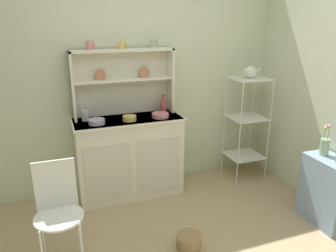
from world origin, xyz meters
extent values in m
cube|color=beige|center=(0.00, 1.62, 1.25)|extent=(3.84, 0.05, 2.50)
cube|color=silver|center=(-0.17, 1.37, 0.43)|extent=(1.09, 0.42, 0.86)
cube|color=beige|center=(-0.43, 1.16, 0.39)|extent=(0.46, 0.01, 0.60)
cube|color=beige|center=(0.10, 1.16, 0.39)|extent=(0.46, 0.01, 0.60)
cube|color=white|center=(-0.17, 1.37, 0.85)|extent=(1.12, 0.45, 0.02)
cube|color=silver|center=(-0.17, 1.57, 1.21)|extent=(1.05, 0.02, 0.69)
cube|color=silver|center=(-0.68, 1.49, 1.21)|extent=(0.02, 0.18, 0.69)
cube|color=silver|center=(0.35, 1.49, 1.21)|extent=(0.02, 0.18, 0.69)
cube|color=silver|center=(-0.17, 1.49, 1.24)|extent=(1.01, 0.16, 0.02)
cube|color=silver|center=(-0.17, 1.49, 1.54)|extent=(1.05, 0.18, 0.02)
cylinder|color=#C67556|center=(-0.40, 1.53, 1.30)|extent=(0.11, 0.03, 0.11)
cylinder|color=#C67556|center=(0.06, 1.53, 1.30)|extent=(0.11, 0.03, 0.11)
cylinder|color=silver|center=(1.03, 1.13, 0.61)|extent=(0.01, 0.01, 1.21)
cylinder|color=silver|center=(1.42, 1.13, 0.61)|extent=(0.01, 0.01, 1.21)
cylinder|color=silver|center=(1.03, 1.48, 0.61)|extent=(0.01, 0.01, 1.21)
cylinder|color=silver|center=(1.42, 1.48, 0.61)|extent=(0.01, 0.01, 1.21)
cube|color=silver|center=(1.23, 1.31, 1.20)|extent=(0.41, 0.38, 0.01)
cube|color=silver|center=(1.23, 1.31, 0.75)|extent=(0.41, 0.38, 0.01)
cube|color=silver|center=(1.23, 1.31, 0.27)|extent=(0.41, 0.38, 0.01)
cube|color=#849EBC|center=(1.44, 0.22, 0.32)|extent=(0.28, 0.48, 0.64)
cylinder|color=white|center=(-0.79, 0.29, 0.23)|extent=(0.01, 0.01, 0.45)
cylinder|color=white|center=(-1.06, 0.56, 0.23)|extent=(0.01, 0.01, 0.45)
cylinder|color=white|center=(-0.79, 0.56, 0.23)|extent=(0.01, 0.01, 0.45)
cylinder|color=white|center=(-0.92, 0.43, 0.45)|extent=(0.36, 0.36, 0.02)
cube|color=white|center=(-0.92, 0.56, 0.65)|extent=(0.31, 0.02, 0.40)
cylinder|color=#93754C|center=(0.07, 0.31, 0.06)|extent=(0.21, 0.21, 0.12)
cylinder|color=#D17A84|center=(-0.49, 1.49, 1.60)|extent=(0.07, 0.07, 0.08)
torus|color=#D17A84|center=(-0.44, 1.49, 1.60)|extent=(0.01, 0.05, 0.05)
cylinder|color=#DBB760|center=(-0.17, 1.49, 1.59)|extent=(0.07, 0.07, 0.08)
torus|color=#DBB760|center=(-0.13, 1.49, 1.60)|extent=(0.01, 0.05, 0.05)
cylinder|color=#9EB78E|center=(0.15, 1.49, 1.60)|extent=(0.07, 0.07, 0.08)
torus|color=#9EB78E|center=(0.20, 1.49, 1.60)|extent=(0.01, 0.05, 0.05)
cylinder|color=#B79ECC|center=(-0.50, 1.29, 0.89)|extent=(0.16, 0.16, 0.05)
cylinder|color=#DBB760|center=(-0.17, 1.29, 0.89)|extent=(0.14, 0.14, 0.05)
cylinder|color=#D17A84|center=(0.16, 1.29, 0.89)|extent=(0.18, 0.18, 0.05)
cylinder|color=#B74C47|center=(0.25, 1.45, 0.93)|extent=(0.06, 0.06, 0.14)
cylinder|color=#B74C47|center=(0.25, 1.45, 1.03)|extent=(0.03, 0.03, 0.04)
cylinder|color=#4C382D|center=(0.25, 1.45, 1.06)|extent=(0.03, 0.03, 0.01)
cylinder|color=#B2B7C6|center=(-0.58, 1.45, 0.92)|extent=(0.08, 0.08, 0.11)
cylinder|color=silver|center=(-0.61, 1.45, 1.01)|extent=(0.01, 0.04, 0.20)
ellipsoid|color=silver|center=(-0.61, 1.45, 1.11)|extent=(0.02, 0.01, 0.01)
cylinder|color=silver|center=(-0.57, 1.43, 0.99)|extent=(0.02, 0.02, 0.18)
ellipsoid|color=silver|center=(-0.57, 1.43, 1.09)|extent=(0.02, 0.01, 0.01)
sphere|color=white|center=(1.23, 1.31, 1.28)|extent=(0.13, 0.13, 0.13)
sphere|color=silver|center=(1.23, 1.31, 1.35)|extent=(0.02, 0.02, 0.02)
cylinder|color=white|center=(1.32, 1.31, 1.29)|extent=(0.09, 0.02, 0.07)
torus|color=white|center=(1.15, 1.31, 1.28)|extent=(0.01, 0.08, 0.08)
cylinder|color=#9EB78E|center=(1.44, 0.34, 0.71)|extent=(0.08, 0.08, 0.16)
cylinder|color=#4C844C|center=(1.44, 0.36, 0.84)|extent=(0.00, 0.01, 0.14)
sphere|color=#DBB760|center=(1.44, 0.36, 0.92)|extent=(0.02, 0.02, 0.02)
cylinder|color=#4C844C|center=(1.42, 0.35, 0.84)|extent=(0.00, 0.01, 0.13)
sphere|color=#DBB760|center=(1.42, 0.35, 0.90)|extent=(0.03, 0.03, 0.03)
cylinder|color=#4C844C|center=(1.44, 0.33, 0.85)|extent=(0.00, 0.01, 0.15)
sphere|color=#B79ECC|center=(1.44, 0.33, 0.92)|extent=(0.03, 0.03, 0.03)
camera|label=1|loc=(-0.87, -1.79, 1.85)|focal=34.87mm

